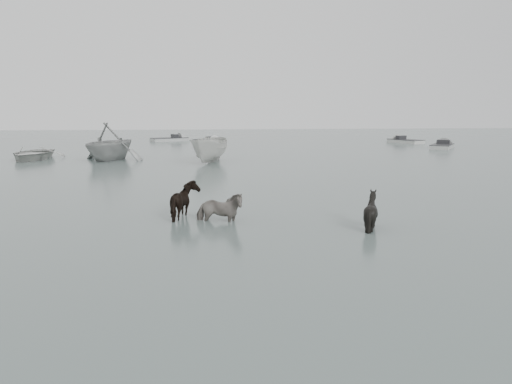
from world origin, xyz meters
The scene contains 11 objects.
ground centered at (0.00, 0.00, 0.00)m, with size 140.00×140.00×0.00m, color #536260.
pony_pinto centered at (-0.83, 1.41, 0.70)m, with size 0.75×1.65×1.40m, color black.
pony_dark centered at (-1.93, 2.20, 0.71)m, with size 1.42×1.21×1.43m, color black.
pony_black centered at (3.87, 0.17, 0.72)m, with size 1.17×1.31×1.45m, color black.
rowboat_lead centered at (-13.66, 22.57, 0.52)m, with size 3.61×5.05×1.05m, color beige.
rowboat_trail centered at (-7.95, 21.51, 1.40)m, with size 4.58×5.30×2.79m, color #9B9E9C.
boat_small centered at (-0.92, 19.31, 0.96)m, with size 1.87×4.97×1.92m, color silver.
skiff_port centered at (20.15, 28.79, 0.38)m, with size 5.12×1.60×0.75m, color #9FA29F, non-canonical shape.
skiff_mid centered at (-0.96, 37.34, 0.38)m, with size 4.50×1.60×0.75m, color #B1B3B0, non-canonical shape.
skiff_star centered at (19.55, 35.75, 0.38)m, with size 5.18×1.60×0.75m, color beige, non-canonical shape.
skiff_far centered at (-5.22, 41.17, 0.38)m, with size 5.48×1.60×0.75m, color #ABADAB, non-canonical shape.
Camera 1 is at (-1.23, -14.62, 3.73)m, focal length 35.00 mm.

